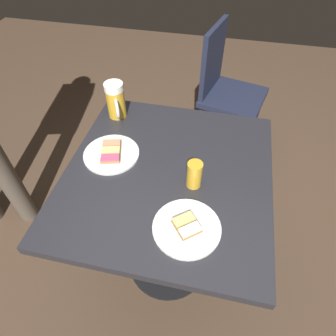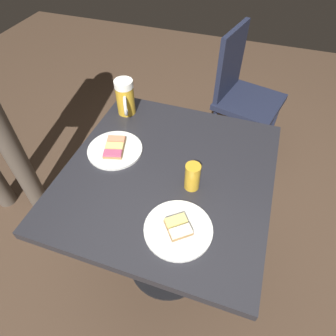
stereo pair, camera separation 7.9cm
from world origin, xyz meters
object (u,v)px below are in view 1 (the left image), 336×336
Objects in this scene: beer_mug at (116,101)px; beer_glass_small at (194,175)px; plate_far at (187,227)px; cafe_chair at (225,88)px; plate_near at (111,153)px.

beer_glass_small is at bearing 50.86° from beer_mug.
cafe_chair reaches higher than plate_far.
beer_glass_small is 1.08m from cafe_chair.
cafe_chair is (-0.96, 0.40, -0.24)m from plate_near.
plate_far is at bearing 52.83° from plate_near.
plate_near is 1.07m from cafe_chair.
beer_glass_small reaches higher than plate_far.
plate_near is 2.06× the size of beer_glass_small.
cafe_chair is at bearing 147.39° from beer_mug.
plate_near is 1.00× the size of plate_far.
plate_far is 1.36× the size of beer_mug.
plate_far is 2.07× the size of beer_glass_small.
plate_near is 0.44m from plate_far.
plate_far is 0.24× the size of cafe_chair.
plate_far is 1.25m from cafe_chair.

